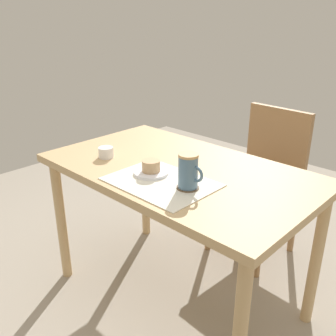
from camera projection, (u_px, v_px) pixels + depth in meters
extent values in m
cube|color=#9E9384|center=(177.00, 296.00, 1.92)|extent=(4.40, 4.40, 0.02)
cylinder|color=tan|center=(61.00, 221.00, 1.94)|extent=(0.05, 0.05, 0.67)
cylinder|color=tan|center=(145.00, 186.00, 2.34)|extent=(0.05, 0.05, 0.67)
cylinder|color=tan|center=(316.00, 260.00, 1.64)|extent=(0.05, 0.05, 0.67)
cube|color=tan|center=(179.00, 171.00, 1.65)|extent=(1.21, 0.71, 0.04)
cylinder|color=#997047|center=(259.00, 245.00, 1.98)|extent=(0.04, 0.04, 0.40)
cylinder|color=#997047|center=(209.00, 220.00, 2.22)|extent=(0.04, 0.04, 0.40)
cylinder|color=#997047|center=(294.00, 222.00, 2.21)|extent=(0.04, 0.04, 0.40)
cylinder|color=#997047|center=(245.00, 201.00, 2.44)|extent=(0.04, 0.04, 0.40)
cube|color=#997047|center=(254.00, 188.00, 2.13)|extent=(0.44, 0.44, 0.04)
cube|color=#997047|center=(277.00, 143.00, 2.17)|extent=(0.39, 0.05, 0.41)
cube|color=silver|center=(161.00, 182.00, 1.50)|extent=(0.42, 0.31, 0.00)
cylinder|color=white|center=(151.00, 172.00, 1.56)|extent=(0.15, 0.15, 0.01)
cylinder|color=tan|center=(151.00, 166.00, 1.55)|extent=(0.08, 0.08, 0.05)
cylinder|color=brown|center=(188.00, 187.00, 1.44)|extent=(0.09, 0.09, 0.00)
cylinder|color=slate|center=(188.00, 172.00, 1.41)|extent=(0.08, 0.08, 0.13)
cylinder|color=tan|center=(188.00, 155.00, 1.39)|extent=(0.08, 0.08, 0.01)
torus|color=slate|center=(196.00, 174.00, 1.38)|extent=(0.06, 0.01, 0.06)
cylinder|color=white|center=(106.00, 152.00, 1.75)|extent=(0.07, 0.07, 0.05)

